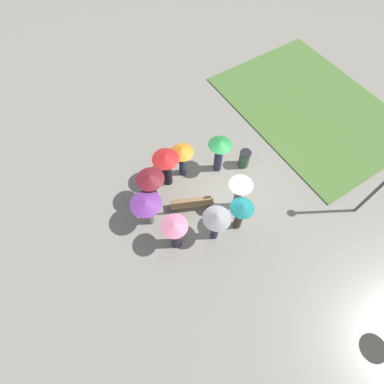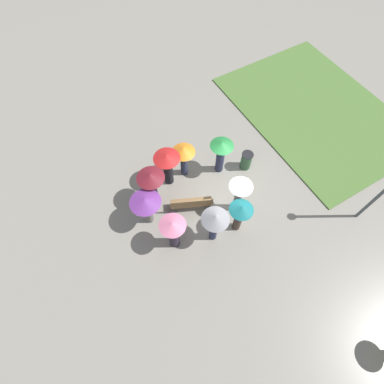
{
  "view_description": "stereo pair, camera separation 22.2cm",
  "coord_description": "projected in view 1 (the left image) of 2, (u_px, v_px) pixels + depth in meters",
  "views": [
    {
      "loc": [
        4.48,
        4.58,
        11.37
      ],
      "look_at": [
        1.38,
        -0.32,
        1.15
      ],
      "focal_mm": 28.0,
      "sensor_mm": 36.0,
      "label": 1
    },
    {
      "loc": [
        4.29,
        4.7,
        11.37
      ],
      "look_at": [
        1.38,
        -0.32,
        1.15
      ],
      "focal_mm": 28.0,
      "sensor_mm": 36.0,
      "label": 2
    }
  ],
  "objects": [
    {
      "name": "crowd_person_orange",
      "position": [
        182.0,
        155.0,
        12.42
      ],
      "size": [
        0.97,
        0.97,
        1.77
      ],
      "rotation": [
        0.0,
        0.0,
        0.23
      ],
      "color": "#282D47",
      "rests_on": "ground_plane"
    },
    {
      "name": "crowd_person_green",
      "position": [
        219.0,
        151.0,
        12.57
      ],
      "size": [
        0.98,
        0.98,
        1.91
      ],
      "rotation": [
        0.0,
        0.0,
        1.21
      ],
      "color": "#282D47",
      "rests_on": "ground_plane"
    },
    {
      "name": "crowd_person_pink",
      "position": [
        175.0,
        232.0,
        10.86
      ],
      "size": [
        0.98,
        0.98,
        1.93
      ],
      "rotation": [
        0.0,
        0.0,
        5.36
      ],
      "color": "#2D2333",
      "rests_on": "ground_plane"
    },
    {
      "name": "park_bench",
      "position": [
        192.0,
        204.0,
        12.26
      ],
      "size": [
        1.74,
        1.1,
        0.9
      ],
      "rotation": [
        0.0,
        0.0,
        -0.43
      ],
      "color": "brown",
      "rests_on": "ground_plane"
    },
    {
      "name": "crowd_person_red",
      "position": [
        166.0,
        165.0,
        12.24
      ],
      "size": [
        1.09,
        1.09,
        1.89
      ],
      "rotation": [
        0.0,
        0.0,
        0.52
      ],
      "color": "black",
      "rests_on": "ground_plane"
    },
    {
      "name": "crowd_person_teal",
      "position": [
        241.0,
        211.0,
        11.15
      ],
      "size": [
        0.92,
        0.92,
        1.85
      ],
      "rotation": [
        0.0,
        0.0,
        0.53
      ],
      "color": "#47382D",
      "rests_on": "ground_plane"
    },
    {
      "name": "lawn_patch_near",
      "position": [
        311.0,
        107.0,
        15.56
      ],
      "size": [
        6.8,
        9.29,
        0.06
      ],
      "color": "#4C7033",
      "rests_on": "ground_plane"
    },
    {
      "name": "crowd_person_grey",
      "position": [
        216.0,
        220.0,
        10.77
      ],
      "size": [
        1.04,
        1.04,
        1.95
      ],
      "rotation": [
        0.0,
        0.0,
        4.28
      ],
      "color": "#282D47",
      "rests_on": "ground_plane"
    },
    {
      "name": "crowd_person_maroon",
      "position": [
        151.0,
        183.0,
        11.61
      ],
      "size": [
        1.1,
        1.1,
        1.95
      ],
      "rotation": [
        0.0,
        0.0,
        1.86
      ],
      "color": "black",
      "rests_on": "ground_plane"
    },
    {
      "name": "crowd_person_white",
      "position": [
        240.0,
        189.0,
        11.48
      ],
      "size": [
        0.92,
        0.92,
        2.01
      ],
      "rotation": [
        0.0,
        0.0,
        6.15
      ],
      "color": "slate",
      "rests_on": "ground_plane"
    },
    {
      "name": "ground_plane",
      "position": [
        223.0,
        196.0,
        12.98
      ],
      "size": [
        90.0,
        90.0,
        0.0
      ],
      "primitive_type": "plane",
      "color": "gray"
    },
    {
      "name": "crowd_person_purple",
      "position": [
        147.0,
        206.0,
        11.2
      ],
      "size": [
        1.2,
        1.2,
        1.77
      ],
      "rotation": [
        0.0,
        0.0,
        0.59
      ],
      "color": "slate",
      "rests_on": "ground_plane"
    },
    {
      "name": "trash_bin",
      "position": [
        244.0,
        159.0,
        13.38
      ],
      "size": [
        0.51,
        0.51,
        0.92
      ],
      "color": "#335638",
      "rests_on": "ground_plane"
    }
  ]
}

